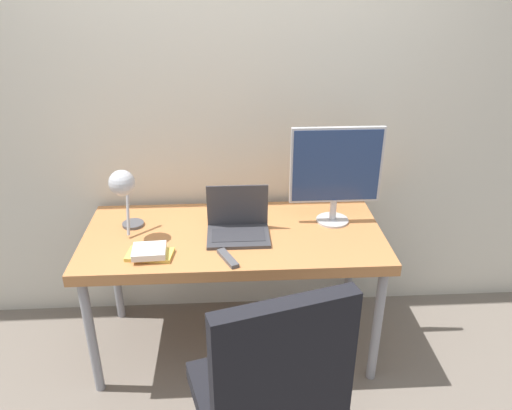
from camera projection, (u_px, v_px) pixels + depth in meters
ground_plane at (238, 391)px, 2.67m from camera, size 12.00×12.00×0.00m
wall_back at (230, 112)px, 2.82m from camera, size 8.00×0.05×2.60m
desk at (234, 243)px, 2.69m from camera, size 1.59×0.74×0.76m
laptop at (238, 226)px, 2.62m from camera, size 0.33×0.24×0.26m
monitor at (336, 170)px, 2.65m from camera, size 0.49×0.18×0.54m
desk_lamp at (123, 187)px, 2.50m from camera, size 0.13×0.26×0.38m
office_chair at (272, 389)px, 1.88m from camera, size 0.64×0.63×1.09m
book_stack at (149, 253)px, 2.44m from camera, size 0.24×0.16×0.05m
tv_remote at (228, 258)px, 2.42m from camera, size 0.11×0.17×0.02m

